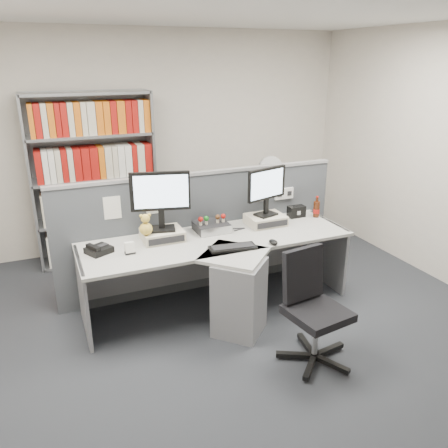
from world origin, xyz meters
name	(u,v)px	position (x,y,z in m)	size (l,w,h in m)	color
ground	(253,349)	(0.00, 0.00, 0.00)	(5.50, 5.50, 0.00)	#32353B
room_shell	(259,139)	(0.00, 0.00, 1.79)	(5.04, 5.54, 2.72)	beige
partition	(202,230)	(0.00, 1.25, 0.65)	(3.00, 0.08, 1.27)	#484C52
desk	(226,272)	(0.00, 0.60, 0.46)	(2.60, 1.20, 0.72)	#AEADA7
monitor_riser_left	(162,235)	(-0.49, 0.98, 0.77)	(0.38, 0.31, 0.10)	beige
monitor_riser_right	(266,220)	(0.61, 0.98, 0.77)	(0.38, 0.31, 0.10)	beige
monitor_left	(160,196)	(-0.49, 0.98, 1.15)	(0.54, 0.23, 0.56)	black
monitor_right	(267,187)	(0.61, 0.98, 1.12)	(0.48, 0.21, 0.50)	black
desktop_pc	(211,227)	(0.02, 1.02, 0.76)	(0.32, 0.29, 0.09)	black
figurines	(212,219)	(0.02, 1.00, 0.86)	(0.29, 0.05, 0.09)	beige
keyboard	(233,247)	(0.03, 0.52, 0.73)	(0.44, 0.21, 0.03)	black
mouse	(273,242)	(0.42, 0.47, 0.74)	(0.07, 0.11, 0.04)	black
desk_phone	(98,250)	(-1.10, 0.90, 0.75)	(0.26, 0.25, 0.09)	black
desk_calendar	(130,249)	(-0.85, 0.77, 0.77)	(0.09, 0.07, 0.11)	black
plush_toy	(146,226)	(-0.66, 0.91, 0.91)	(0.12, 0.12, 0.20)	gold
speaker	(296,211)	(1.02, 1.06, 0.78)	(0.18, 0.10, 0.12)	black
cola_bottle	(316,209)	(1.22, 0.98, 0.81)	(0.07, 0.07, 0.23)	#3F190A
shelving_unit	(95,182)	(-0.90, 2.44, 0.98)	(1.41, 0.40, 2.00)	gray
filing_cabinet	(269,220)	(1.20, 1.99, 0.35)	(0.45, 0.61, 0.70)	gray
desk_fan	(270,171)	(1.20, 1.99, 1.01)	(0.29, 0.18, 0.50)	white
office_chair	(312,304)	(0.38, -0.26, 0.49)	(0.60, 0.60, 0.91)	silver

